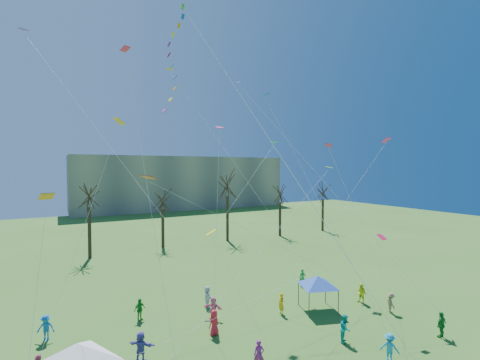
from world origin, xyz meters
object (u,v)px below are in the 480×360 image
distant_building (183,183)px  big_box_kite (179,55)px  canopy_tent_white (77,354)px  canopy_tent_blue (318,281)px

distant_building → big_box_kite: bearing=-109.3°
distant_building → canopy_tent_white: distant_building is taller
canopy_tent_white → distant_building: bearing=67.3°
big_box_kite → canopy_tent_blue: size_ratio=6.59×
big_box_kite → canopy_tent_blue: bearing=13.2°
big_box_kite → canopy_tent_blue: (12.76, 3.00, -15.45)m
distant_building → canopy_tent_blue: size_ratio=16.87×
big_box_kite → canopy_tent_white: size_ratio=5.89×
distant_building → canopy_tent_white: (-31.90, -76.28, -4.72)m
canopy_tent_white → canopy_tent_blue: bearing=9.8°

